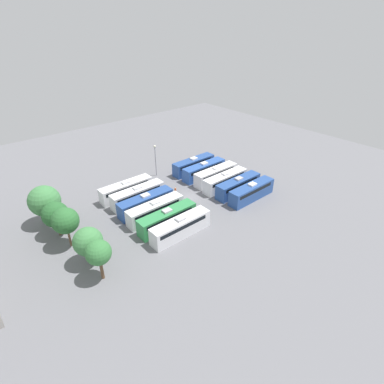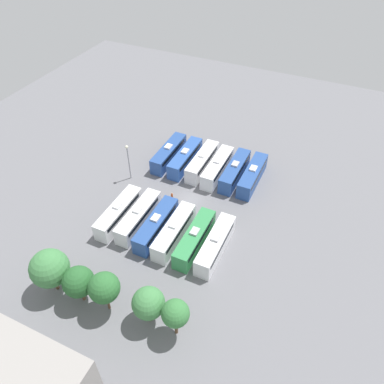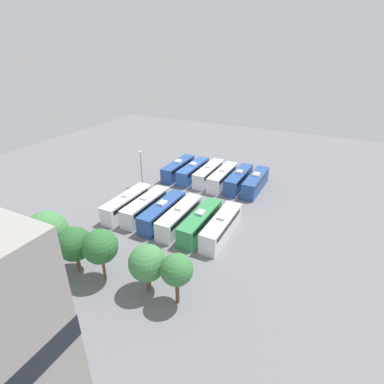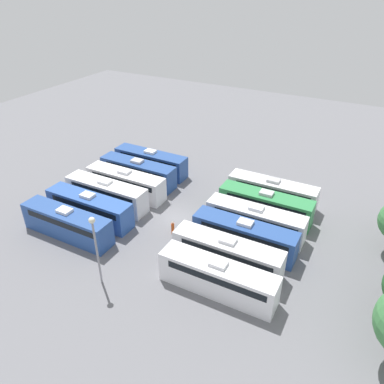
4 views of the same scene
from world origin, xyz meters
The scene contains 20 objects.
ground_plane centered at (0.00, 0.00, 0.00)m, with size 119.51×119.51×0.00m, color slate.
bus_0 centered at (-8.78, -9.53, 1.78)m, with size 2.61×11.39×3.60m.
bus_1 centered at (-5.25, -9.38, 1.78)m, with size 2.61×11.39×3.60m.
bus_2 centered at (-1.81, -8.96, 1.78)m, with size 2.61×11.39×3.60m.
bus_3 centered at (1.61, -9.44, 1.78)m, with size 2.61×11.39×3.60m.
bus_4 centered at (5.22, -9.10, 1.78)m, with size 2.61×11.39×3.60m.
bus_5 centered at (8.95, -9.11, 1.78)m, with size 2.61×11.39×3.60m.
bus_6 centered at (-8.78, 9.21, 1.78)m, with size 2.61×11.39×3.60m.
bus_7 centered at (-5.32, 9.45, 1.78)m, with size 2.61×11.39×3.60m.
bus_8 centered at (-1.66, 9.48, 1.78)m, with size 2.61×11.39×3.60m.
bus_9 centered at (1.65, 9.43, 1.78)m, with size 2.61×11.39×3.60m.
bus_10 centered at (5.27, 9.01, 1.78)m, with size 2.61×11.39×3.60m.
bus_11 centered at (8.83, 9.60, 1.78)m, with size 2.61×11.39×3.60m.
worker_person centered at (2.98, 1.20, 0.75)m, with size 0.36×0.36×1.63m.
light_pole centered at (13.08, -0.89, 5.21)m, with size 0.60×0.60×7.67m.
tree_0 centered at (-9.27, 23.90, 4.72)m, with size 3.64×3.64×6.59m.
tree_1 centered at (-5.26, 23.73, 4.06)m, with size 4.40×4.40×6.29m.
tree_2 centered at (0.82, 24.62, 4.95)m, with size 4.28×4.28×7.11m.
tree_3 centered at (4.91, 24.94, 4.18)m, with size 4.41×4.41×6.41m.
tree_4 centered at (9.53, 25.10, 4.76)m, with size 5.51×5.51×7.53m.
Camera 1 is at (-41.37, 34.58, 32.17)m, focal length 28.00 mm.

